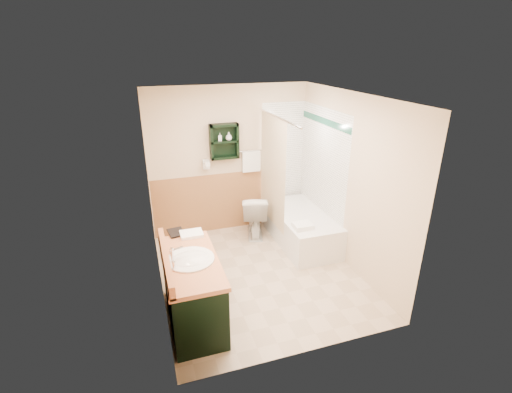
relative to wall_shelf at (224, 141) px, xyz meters
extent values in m
plane|color=#C5AC90|center=(0.10, -1.41, -1.55)|extent=(3.00, 3.00, 0.00)
cube|color=beige|center=(0.10, 0.11, -0.35)|extent=(2.60, 0.04, 2.40)
cube|color=beige|center=(-1.22, -1.41, -0.35)|extent=(0.04, 3.00, 2.40)
cube|color=beige|center=(1.42, -1.41, -0.35)|extent=(0.04, 3.00, 2.40)
cube|color=white|center=(0.10, -1.41, 0.87)|extent=(2.60, 3.00, 0.04)
cube|color=black|center=(0.00, 0.00, 0.00)|extent=(0.45, 0.15, 0.55)
cylinder|color=silver|center=(0.63, -0.66, 0.45)|extent=(0.03, 1.60, 0.03)
cube|color=black|center=(-0.89, -2.05, -1.15)|extent=(0.59, 1.24, 0.79)
cube|color=white|center=(1.03, -0.76, -1.30)|extent=(0.75, 1.50, 0.50)
imported|color=white|center=(0.40, -0.28, -1.20)|extent=(0.58, 0.80, 0.70)
cube|color=white|center=(-0.79, -1.49, -0.74)|extent=(0.27, 0.21, 0.04)
imported|color=black|center=(-1.06, -1.39, -0.63)|extent=(0.19, 0.05, 0.25)
cube|color=white|center=(0.83, -1.22, -1.02)|extent=(0.27, 0.22, 0.07)
imported|color=white|center=(-0.06, -0.01, 0.04)|extent=(0.09, 0.13, 0.06)
imported|color=white|center=(0.07, -0.01, 0.06)|extent=(0.10, 0.13, 0.10)
camera|label=1|loc=(-1.29, -5.54, 1.39)|focal=26.00mm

